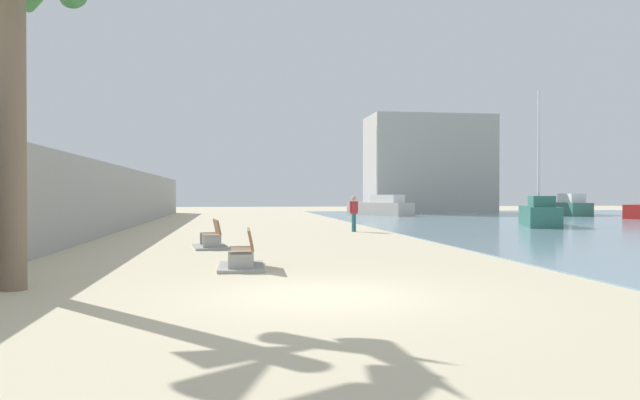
{
  "coord_description": "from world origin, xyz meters",
  "views": [
    {
      "loc": [
        -1.61,
        -10.62,
        1.83
      ],
      "look_at": [
        1.56,
        10.72,
        1.63
      ],
      "focal_mm": 33.37,
      "sensor_mm": 36.0,
      "label": 1
    }
  ],
  "objects_px": {
    "palm_tree": "(13,10)",
    "boat_mid_bay": "(567,207)",
    "bench_near": "(242,259)",
    "boat_outer": "(539,214)",
    "person_walking": "(354,211)",
    "boat_far_right": "(381,207)",
    "bench_far": "(211,241)"
  },
  "relations": [
    {
      "from": "bench_far",
      "to": "boat_far_right",
      "type": "height_order",
      "value": "boat_far_right"
    },
    {
      "from": "bench_far",
      "to": "boat_mid_bay",
      "type": "distance_m",
      "value": 39.79
    },
    {
      "from": "person_walking",
      "to": "boat_far_right",
      "type": "xyz_separation_m",
      "value": [
        6.76,
        21.23,
        -0.29
      ]
    },
    {
      "from": "person_walking",
      "to": "bench_near",
      "type": "bearing_deg",
      "value": -112.43
    },
    {
      "from": "bench_near",
      "to": "boat_far_right",
      "type": "distance_m",
      "value": 37.15
    },
    {
      "from": "bench_near",
      "to": "boat_outer",
      "type": "height_order",
      "value": "boat_outer"
    },
    {
      "from": "palm_tree",
      "to": "person_walking",
      "type": "distance_m",
      "value": 19.81
    },
    {
      "from": "boat_mid_bay",
      "to": "boat_outer",
      "type": "bearing_deg",
      "value": -125.33
    },
    {
      "from": "boat_far_right",
      "to": "bench_near",
      "type": "bearing_deg",
      "value": -109.58
    },
    {
      "from": "palm_tree",
      "to": "bench_far",
      "type": "height_order",
      "value": "palm_tree"
    },
    {
      "from": "palm_tree",
      "to": "boat_outer",
      "type": "distance_m",
      "value": 29.16
    },
    {
      "from": "palm_tree",
      "to": "bench_far",
      "type": "relative_size",
      "value": 3.26
    },
    {
      "from": "bench_near",
      "to": "boat_outer",
      "type": "bearing_deg",
      "value": 44.28
    },
    {
      "from": "bench_near",
      "to": "bench_far",
      "type": "relative_size",
      "value": 0.96
    },
    {
      "from": "bench_near",
      "to": "bench_far",
      "type": "bearing_deg",
      "value": 99.41
    },
    {
      "from": "boat_far_right",
      "to": "palm_tree",
      "type": "bearing_deg",
      "value": -114.04
    },
    {
      "from": "bench_near",
      "to": "boat_mid_bay",
      "type": "height_order",
      "value": "boat_mid_bay"
    },
    {
      "from": "palm_tree",
      "to": "bench_near",
      "type": "height_order",
      "value": "palm_tree"
    },
    {
      "from": "bench_near",
      "to": "person_walking",
      "type": "height_order",
      "value": "person_walking"
    },
    {
      "from": "boat_far_right",
      "to": "boat_mid_bay",
      "type": "bearing_deg",
      "value": -8.28
    },
    {
      "from": "palm_tree",
      "to": "boat_mid_bay",
      "type": "relative_size",
      "value": 1.05
    },
    {
      "from": "boat_outer",
      "to": "boat_mid_bay",
      "type": "relative_size",
      "value": 1.13
    },
    {
      "from": "palm_tree",
      "to": "boat_outer",
      "type": "relative_size",
      "value": 0.93
    },
    {
      "from": "palm_tree",
      "to": "bench_near",
      "type": "relative_size",
      "value": 3.39
    },
    {
      "from": "bench_near",
      "to": "boat_outer",
      "type": "xyz_separation_m",
      "value": [
        16.98,
        16.56,
        0.52
      ]
    },
    {
      "from": "palm_tree",
      "to": "person_walking",
      "type": "relative_size",
      "value": 4.08
    },
    {
      "from": "palm_tree",
      "to": "boat_mid_bay",
      "type": "height_order",
      "value": "palm_tree"
    },
    {
      "from": "palm_tree",
      "to": "boat_outer",
      "type": "xyz_separation_m",
      "value": [
        21.37,
        19.29,
        -4.61
      ]
    },
    {
      "from": "bench_far",
      "to": "person_walking",
      "type": "xyz_separation_m",
      "value": [
        6.65,
        7.94,
        0.8
      ]
    },
    {
      "from": "person_walking",
      "to": "boat_mid_bay",
      "type": "height_order",
      "value": "boat_mid_bay"
    },
    {
      "from": "boat_outer",
      "to": "boat_far_right",
      "type": "xyz_separation_m",
      "value": [
        -4.54,
        18.44,
        0.0
      ]
    },
    {
      "from": "bench_far",
      "to": "boat_far_right",
      "type": "distance_m",
      "value": 32.11
    }
  ]
}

